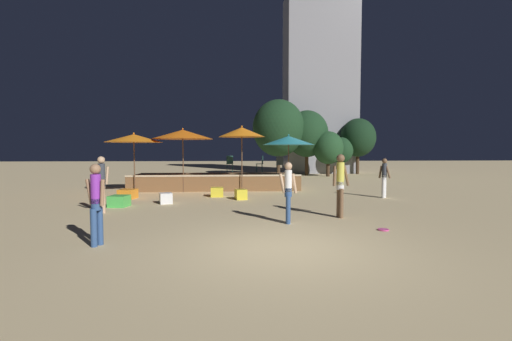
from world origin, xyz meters
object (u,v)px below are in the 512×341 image
Objects in this scene: patio_umbrella_0 at (289,140)px; cube_seat_4 at (217,192)px; person_2 at (102,182)px; person_4 at (96,202)px; patio_umbrella_2 at (242,132)px; person_3 at (340,182)px; frisbee_disc at (383,230)px; bistro_chair_0 at (261,162)px; cube_seat_0 at (128,194)px; background_tree_2 at (307,134)px; person_1 at (384,177)px; patio_umbrella_1 at (183,134)px; cube_seat_1 at (241,194)px; background_tree_4 at (358,138)px; cube_seat_2 at (119,201)px; cube_seat_3 at (166,198)px; person_0 at (288,191)px; background_tree_1 at (328,148)px; bistro_chair_1 at (280,163)px; background_tree_3 at (279,128)px; background_tree_0 at (341,151)px; patio_umbrella_3 at (134,138)px; bistro_chair_2 at (230,162)px.

cube_seat_4 is at bearing -154.68° from patio_umbrella_0.
person_4 is at bearing 156.03° from person_2.
person_4 is (-3.31, -9.24, -1.95)m from patio_umbrella_2.
person_3 is 6.59m from person_4.
bistro_chair_0 is at bearing 101.57° from frisbee_disc.
cube_seat_0 is 2.77× the size of frisbee_disc.
background_tree_2 is at bearing 148.80° from bistro_chair_0.
person_1 is 0.88× the size of person_3.
patio_umbrella_1 is at bearing 117.11° from person_1.
person_2 is 0.35× the size of background_tree_2.
cube_seat_1 is 0.59× the size of bistro_chair_0.
background_tree_4 reaches higher than cube_seat_0.
person_1 is 6.43m from frisbee_disc.
background_tree_2 is at bearing 51.52° from patio_umbrella_1.
cube_seat_1 reaches higher than cube_seat_2.
cube_seat_2 is at bearing -158.70° from cube_seat_3.
person_0 is 6.04m from person_2.
background_tree_2 is (-1.45, 1.07, 1.13)m from background_tree_1.
cube_seat_4 is 4.26m from bistro_chair_1.
bistro_chair_1 is 0.19× the size of background_tree_4.
patio_umbrella_2 is 3.56× the size of bistro_chair_0.
person_2 reaches higher than cube_seat_0.
person_2 is 8.55m from frisbee_disc.
cube_seat_3 is at bearing -38.91° from cube_seat_0.
background_tree_3 is at bearing 56.61° from cube_seat_0.
background_tree_1 is at bearing 78.39° from frisbee_disc.
cube_seat_2 is at bearing -118.35° from background_tree_3.
person_4 reaches higher than cube_seat_1.
person_2 is (-6.91, -5.27, -1.49)m from patio_umbrella_0.
background_tree_0 is (11.65, 15.16, 1.82)m from cube_seat_3.
bistro_chair_1 is (3.12, 2.66, 1.16)m from cube_seat_4.
frisbee_disc is at bearing 103.30° from bistro_chair_1.
background_tree_4 is at bearing 38.19° from patio_umbrella_3.
patio_umbrella_3 is 15.43m from background_tree_1.
patio_umbrella_2 is at bearing 55.54° from cube_seat_4.
cube_seat_4 is at bearing 80.79° from bistro_chair_2.
bistro_chair_1 reaches higher than frisbee_disc.
cube_seat_1 is at bearing 18.94° from cube_seat_2.
bistro_chair_2 is (0.53, 4.02, 1.16)m from cube_seat_4.
person_1 is at bearing -6.99° from cube_seat_4.
background_tree_3 reaches higher than bistro_chair_0.
person_2 is 0.58× the size of background_tree_0.
cube_seat_1 is 14.26m from background_tree_1.
cube_seat_2 is 7.71m from person_3.
background_tree_0 reaches higher than bistro_chair_1.
cube_seat_3 is 19.21m from background_tree_0.
person_1 is 14.48m from background_tree_0.
cube_seat_0 is at bearing -129.25° from background_tree_2.
patio_umbrella_1 is 4.47m from cube_seat_3.
bistro_chair_2 is at bearing 67.95° from cube_seat_3.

